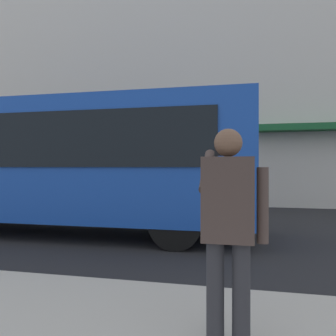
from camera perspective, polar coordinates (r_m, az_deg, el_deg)
name	(u,v)px	position (r m, az deg, el deg)	size (l,w,h in m)	color
ground_plane	(185,237)	(7.89, 2.83, -11.16)	(60.00, 60.00, 0.00)	#232326
building_facade_far	(215,58)	(15.14, 7.70, 17.21)	(28.00, 1.55, 12.00)	beige
red_bus	(60,161)	(8.67, -17.16, 1.04)	(9.05, 2.54, 3.08)	#1947AD
pedestrian_photographer	(229,220)	(2.81, 9.80, -8.23)	(0.53, 0.52, 1.70)	#2D2D33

